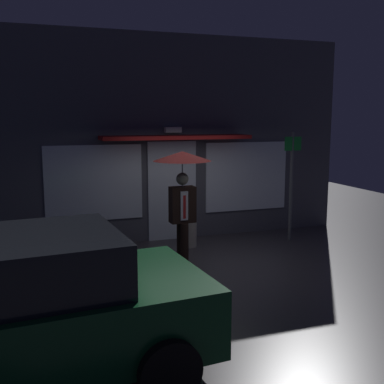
{
  "coord_description": "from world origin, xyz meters",
  "views": [
    {
      "loc": [
        -2.92,
        -7.71,
        2.72
      ],
      "look_at": [
        -0.18,
        0.28,
        1.37
      ],
      "focal_mm": 43.85,
      "sensor_mm": 36.0,
      "label": 1
    }
  ],
  "objects_px": {
    "parked_car": "(0,313)",
    "street_sign_post": "(291,180)",
    "person_with_umbrella": "(182,179)",
    "sidewalk_bollard_2": "(31,251)",
    "sidewalk_bollard": "(190,234)"
  },
  "relations": [
    {
      "from": "person_with_umbrella",
      "to": "sidewalk_bollard_2",
      "type": "relative_size",
      "value": 3.18
    },
    {
      "from": "street_sign_post",
      "to": "sidewalk_bollard",
      "type": "height_order",
      "value": "street_sign_post"
    },
    {
      "from": "parked_car",
      "to": "sidewalk_bollard_2",
      "type": "bearing_deg",
      "value": 80.99
    },
    {
      "from": "parked_car",
      "to": "sidewalk_bollard_2",
      "type": "distance_m",
      "value": 3.93
    },
    {
      "from": "sidewalk_bollard_2",
      "to": "sidewalk_bollard",
      "type": "bearing_deg",
      "value": 8.0
    },
    {
      "from": "parked_car",
      "to": "street_sign_post",
      "type": "distance_m",
      "value": 7.1
    },
    {
      "from": "parked_car",
      "to": "sidewalk_bollard_2",
      "type": "height_order",
      "value": "parked_car"
    },
    {
      "from": "person_with_umbrella",
      "to": "sidewalk_bollard",
      "type": "bearing_deg",
      "value": 62.53
    },
    {
      "from": "parked_car",
      "to": "street_sign_post",
      "type": "bearing_deg",
      "value": 30.87
    },
    {
      "from": "street_sign_post",
      "to": "parked_car",
      "type": "bearing_deg",
      "value": -144.31
    },
    {
      "from": "sidewalk_bollard_2",
      "to": "parked_car",
      "type": "bearing_deg",
      "value": -94.18
    },
    {
      "from": "street_sign_post",
      "to": "sidewalk_bollard_2",
      "type": "xyz_separation_m",
      "value": [
        -5.46,
        -0.24,
        -1.03
      ]
    },
    {
      "from": "street_sign_post",
      "to": "sidewalk_bollard",
      "type": "xyz_separation_m",
      "value": [
        -2.28,
        0.21,
        -1.09
      ]
    },
    {
      "from": "person_with_umbrella",
      "to": "street_sign_post",
      "type": "xyz_separation_m",
      "value": [
        2.82,
        0.95,
        -0.26
      ]
    },
    {
      "from": "person_with_umbrella",
      "to": "street_sign_post",
      "type": "relative_size",
      "value": 0.88
    }
  ]
}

